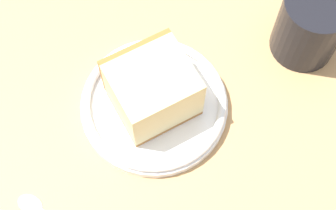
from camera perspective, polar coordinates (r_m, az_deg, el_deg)
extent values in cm
cube|color=tan|center=(61.04, 2.07, -1.34)|extent=(110.74, 110.74, 3.52)
cylinder|color=white|center=(59.05, -1.54, -0.08)|extent=(17.01, 17.01, 1.13)
torus|color=white|center=(58.09, -1.56, 0.34)|extent=(16.62, 16.62, 0.97)
cube|color=#9E662D|center=(58.26, -1.56, 0.26)|extent=(10.47, 9.80, 0.60)
cube|color=beige|center=(55.10, -1.65, 1.73)|extent=(10.47, 9.80, 6.37)
cube|color=#9E662D|center=(56.79, -3.57, 4.95)|extent=(8.27, 3.31, 6.37)
cylinder|color=black|center=(61.84, 15.63, 8.58)|extent=(7.84, 7.84, 8.87)
cylinder|color=#47230F|center=(59.68, 16.28, 9.95)|extent=(6.90, 6.90, 0.40)
torus|color=black|center=(64.13, 17.66, 10.68)|extent=(4.79, 0.90, 4.79)
ellipsoid|color=silver|center=(57.57, -15.25, -10.60)|extent=(2.66, 3.39, 0.80)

